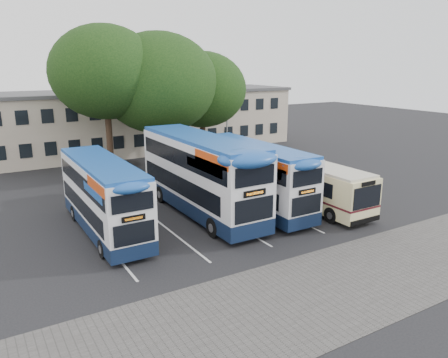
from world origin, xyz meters
TOP-DOWN VIEW (x-y plane):
  - ground at (0.00, 0.00)m, footprint 120.00×120.00m
  - paving_strip at (-2.00, -5.00)m, footprint 40.00×6.00m
  - bay_lines at (-3.75, 5.00)m, footprint 14.12×11.00m
  - depot_building at (0.00, 26.99)m, footprint 32.40×8.40m
  - lamp_post at (6.00, 19.97)m, footprint 0.25×1.05m
  - tree_left at (-6.33, 17.76)m, footprint 8.46×8.46m
  - tree_mid at (-2.07, 17.51)m, footprint 9.65×9.65m
  - tree_right at (2.42, 18.36)m, footprint 7.85×7.85m
  - bus_dd_left at (-10.30, 5.71)m, footprint 2.30×9.50m
  - bus_dd_mid at (-4.41, 5.87)m, footprint 2.75×11.33m
  - bus_dd_right at (-1.20, 4.93)m, footprint 2.39×9.84m
  - bus_single at (2.23, 3.77)m, footprint 2.41×9.47m

SIDE VIEW (x-z plane):
  - ground at x=0.00m, z-range 0.00..0.00m
  - paving_strip at x=-2.00m, z-range 0.00..0.01m
  - bay_lines at x=-3.75m, z-range 0.00..0.01m
  - bus_single at x=2.23m, z-range 0.19..3.01m
  - bus_dd_left at x=-10.30m, z-range 0.20..4.16m
  - bus_dd_right at x=-1.20m, z-range 0.21..4.31m
  - bus_dd_mid at x=-4.41m, z-range 0.24..4.96m
  - depot_building at x=0.00m, z-range 0.05..6.25m
  - lamp_post at x=6.00m, z-range 0.55..9.61m
  - tree_right at x=2.42m, z-range 1.61..11.53m
  - tree_mid at x=-2.07m, z-range 1.59..12.97m
  - tree_left at x=-6.33m, z-range 2.28..14.07m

